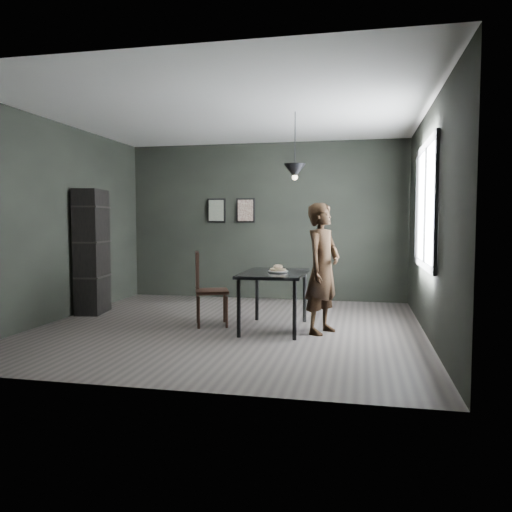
% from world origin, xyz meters
% --- Properties ---
extents(ground, '(5.00, 5.00, 0.00)m').
position_xyz_m(ground, '(0.00, 0.00, 0.00)').
color(ground, '#373230').
rests_on(ground, ground).
extents(back_wall, '(5.00, 0.10, 2.80)m').
position_xyz_m(back_wall, '(0.00, 2.50, 1.40)').
color(back_wall, black).
rests_on(back_wall, ground).
extents(ceiling, '(5.00, 5.00, 0.02)m').
position_xyz_m(ceiling, '(0.00, 0.00, 2.80)').
color(ceiling, silver).
rests_on(ceiling, ground).
extents(window_assembly, '(0.04, 1.96, 1.56)m').
position_xyz_m(window_assembly, '(2.47, 0.20, 1.60)').
color(window_assembly, white).
rests_on(window_assembly, ground).
extents(cafe_table, '(0.80, 1.20, 0.75)m').
position_xyz_m(cafe_table, '(0.60, 0.00, 0.67)').
color(cafe_table, black).
rests_on(cafe_table, ground).
extents(white_plate, '(0.23, 0.23, 0.01)m').
position_xyz_m(white_plate, '(0.66, -0.07, 0.76)').
color(white_plate, white).
rests_on(white_plate, cafe_table).
extents(donut_pile, '(0.22, 0.16, 0.09)m').
position_xyz_m(donut_pile, '(0.66, -0.07, 0.80)').
color(donut_pile, beige).
rests_on(donut_pile, white_plate).
extents(woman, '(0.61, 0.71, 1.63)m').
position_xyz_m(woman, '(1.23, -0.09, 0.82)').
color(woman, black).
rests_on(woman, ground).
extents(wood_chair, '(0.55, 0.55, 1.00)m').
position_xyz_m(wood_chair, '(-0.35, 0.04, 0.57)').
color(wood_chair, black).
rests_on(wood_chair, ground).
extents(shelf_unit, '(0.45, 0.68, 1.88)m').
position_xyz_m(shelf_unit, '(-2.32, 0.58, 0.94)').
color(shelf_unit, black).
rests_on(shelf_unit, ground).
extents(pendant_lamp, '(0.28, 0.28, 0.86)m').
position_xyz_m(pendant_lamp, '(0.85, 0.10, 2.05)').
color(pendant_lamp, black).
rests_on(pendant_lamp, ground).
extents(framed_print_left, '(0.34, 0.04, 0.44)m').
position_xyz_m(framed_print_left, '(-0.90, 2.47, 1.60)').
color(framed_print_left, black).
rests_on(framed_print_left, ground).
extents(framed_print_right, '(0.34, 0.04, 0.44)m').
position_xyz_m(framed_print_right, '(-0.35, 2.47, 1.60)').
color(framed_print_right, black).
rests_on(framed_print_right, ground).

